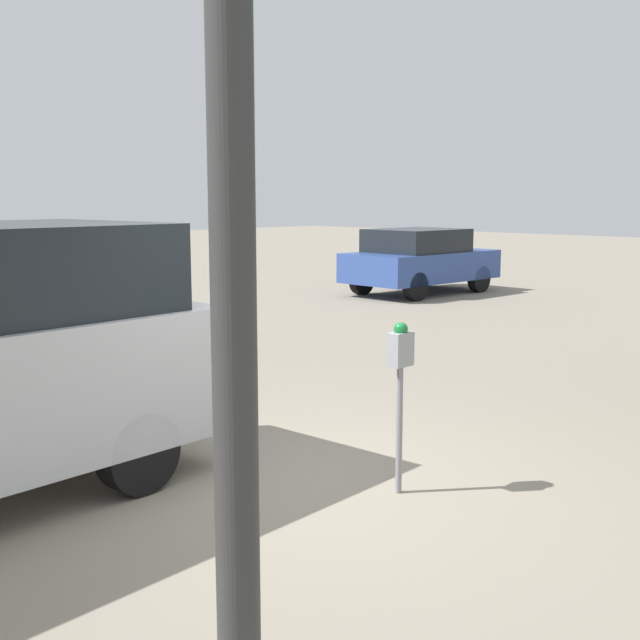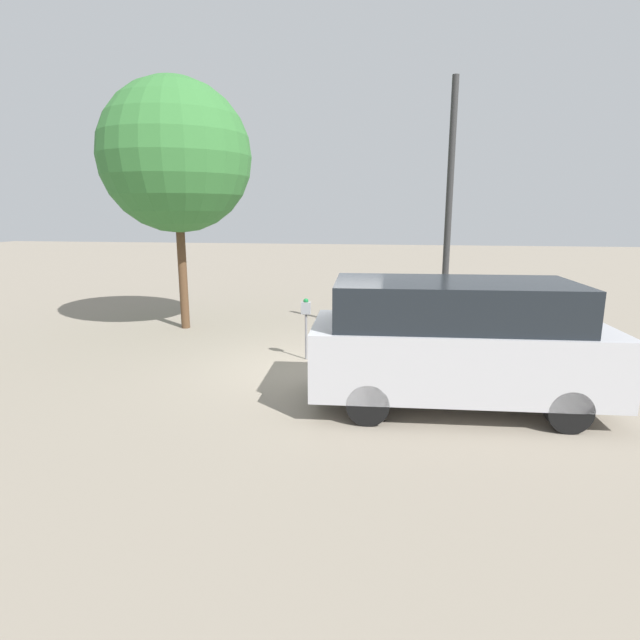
% 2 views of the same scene
% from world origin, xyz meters
% --- Properties ---
extents(ground_plane, '(80.00, 80.00, 0.00)m').
position_xyz_m(ground_plane, '(0.00, 0.00, 0.00)').
color(ground_plane, gray).
extents(parking_meter_near, '(0.20, 0.11, 1.34)m').
position_xyz_m(parking_meter_near, '(-0.35, 0.66, 0.99)').
color(parking_meter_near, gray).
rests_on(parking_meter_near, ground).
extents(lamp_post, '(0.44, 0.44, 6.04)m').
position_xyz_m(lamp_post, '(2.66, 2.39, 1.92)').
color(lamp_post, beige).
rests_on(lamp_post, ground).
extents(car_distant, '(3.86, 1.97, 1.52)m').
position_xyz_m(car_distant, '(-10.74, -7.14, 0.80)').
color(car_distant, '#2D478C').
rests_on(car_distant, ground).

